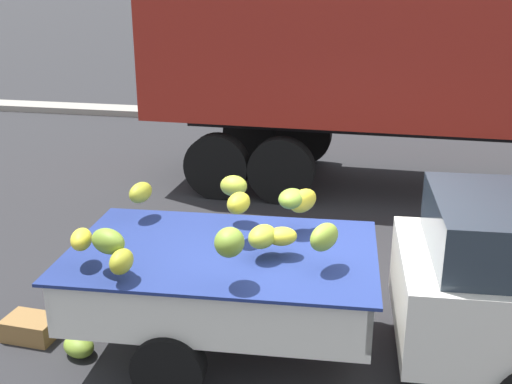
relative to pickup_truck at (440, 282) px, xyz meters
name	(u,v)px	position (x,y,z in m)	size (l,w,h in m)	color
ground	(315,341)	(-1.13, 0.21, -0.89)	(220.00, 220.00, 0.00)	#28282B
curb_strip	(362,121)	(-1.13, 10.24, -0.81)	(80.00, 0.80, 0.16)	gray
pickup_truck	(440,282)	(0.00, 0.00, 0.00)	(5.15, 2.10, 1.70)	silver
fallen_banana_bunch_near_tailgate	(79,346)	(-3.35, -0.50, -0.79)	(0.35, 0.26, 0.20)	olive
produce_crate	(31,328)	(-3.97, -0.31, -0.78)	(0.52, 0.36, 0.22)	olive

